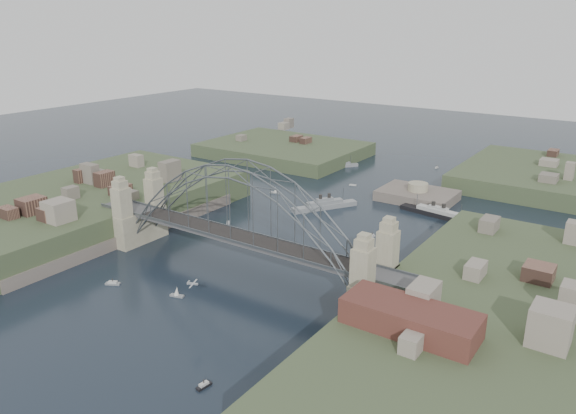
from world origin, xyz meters
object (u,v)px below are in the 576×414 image
at_px(bridge, 239,219).
at_px(wharf_shed, 410,318).
at_px(ocean_liner, 438,214).
at_px(naval_cruiser_far, 341,165).
at_px(naval_cruiser_near, 325,206).
at_px(fort_island, 417,201).

relative_size(bridge, wharf_shed, 4.20).
height_order(wharf_shed, ocean_liner, wharf_shed).
bearing_deg(bridge, naval_cruiser_far, 106.27).
bearing_deg(wharf_shed, ocean_liner, 106.43).
bearing_deg(wharf_shed, bridge, 162.35).
relative_size(bridge, naval_cruiser_near, 4.52).
bearing_deg(fort_island, ocean_liner, -46.24).
distance_m(wharf_shed, ocean_liner, 76.74).
xyz_separation_m(fort_island, naval_cruiser_near, (-19.04, -22.96, 1.28)).
distance_m(naval_cruiser_far, ocean_liner, 58.76).
height_order(wharf_shed, naval_cruiser_near, wharf_shed).
bearing_deg(ocean_liner, bridge, -110.81).
height_order(fort_island, naval_cruiser_far, fort_island).
distance_m(naval_cruiser_near, naval_cruiser_far, 48.45).
bearing_deg(naval_cruiser_far, wharf_shed, -56.15).
bearing_deg(fort_island, naval_cruiser_far, 151.09).
distance_m(bridge, fort_island, 72.14).
distance_m(wharf_shed, naval_cruiser_near, 80.09).
relative_size(wharf_shed, naval_cruiser_near, 1.08).
xyz_separation_m(fort_island, wharf_shed, (32.00, -84.00, 10.34)).
relative_size(fort_island, ocean_liner, 0.97).
bearing_deg(ocean_liner, wharf_shed, -73.57).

